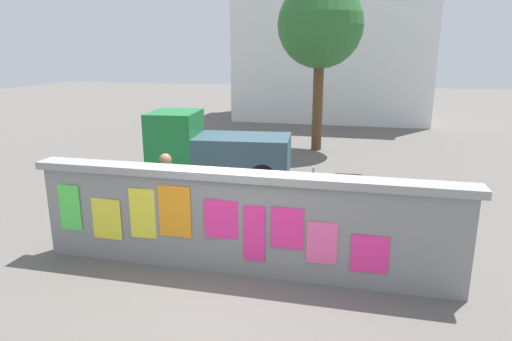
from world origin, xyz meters
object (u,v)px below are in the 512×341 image
person_walking (167,188)px  tree_roadside (320,26)px  bicycle_near (371,231)px  motorcycle (340,190)px  auto_rickshaw_truck (212,148)px

person_walking → tree_roadside: 9.19m
bicycle_near → person_walking: person_walking is taller
motorcycle → bicycle_near: size_ratio=1.11×
motorcycle → bicycle_near: (0.65, -1.93, -0.10)m
auto_rickshaw_truck → person_walking: 3.80m
auto_rickshaw_truck → bicycle_near: (4.05, -3.41, -0.54)m
auto_rickshaw_truck → motorcycle: bearing=-23.6°
auto_rickshaw_truck → bicycle_near: bearing=-40.1°
bicycle_near → tree_roadside: size_ratio=0.31×
bicycle_near → tree_roadside: tree_roadside is taller
person_walking → tree_roadside: bearing=78.0°
person_walking → auto_rickshaw_truck: bearing=96.4°
motorcycle → tree_roadside: 7.27m
bicycle_near → person_walking: bearing=-174.3°
auto_rickshaw_truck → bicycle_near: size_ratio=2.19×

